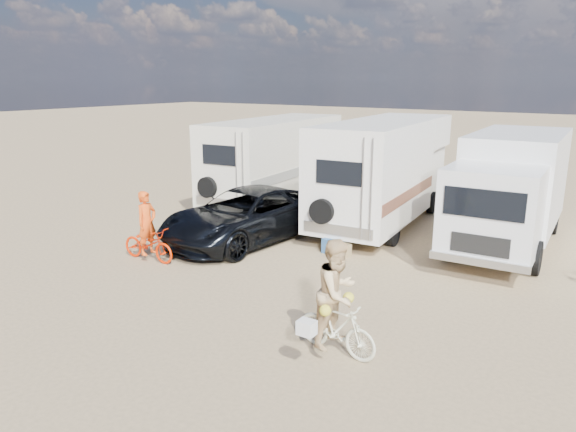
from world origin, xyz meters
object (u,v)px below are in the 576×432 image
Objects in this scene: rv_main at (384,173)px; rider_man at (147,230)px; bike_man at (148,244)px; box_truck at (509,192)px; rider_woman at (337,303)px; rv_left at (274,162)px; bike_woman at (337,328)px; crate at (341,250)px; dark_suv at (246,215)px; cooler at (333,246)px.

rv_main is 7.72m from rider_man.
rv_main reaches higher than bike_man.
rider_woman is (-0.93, -8.10, -0.62)m from box_truck.
bike_man is (1.23, -7.35, -1.14)m from rv_left.
rider_man is (-6.48, 1.54, 0.36)m from bike_woman.
box_truck is 16.29× the size of crate.
bike_man is (-7.41, -6.57, -1.13)m from box_truck.
dark_suv is 12.87× the size of crate.
rv_left is 16.27× the size of crate.
dark_suv is (-6.40, -3.73, -0.81)m from box_truck.
rider_man is at bearing 82.01° from rider_woman.
bike_woman is (7.71, -8.89, -1.10)m from rv_left.
rider_woman reaches higher than dark_suv.
crate is at bearing -137.64° from box_truck.
bike_man is at bearing 82.01° from bike_woman.
bike_woman is 0.94× the size of rider_man.
rv_left reaches higher than dark_suv.
box_truck is 4.15× the size of rider_man.
rv_left is 11.82m from bike_woman.
rider_woman reaches higher than bike_man.
cooler is 0.32m from crate.
box_truck is (8.64, -0.78, -0.01)m from rv_left.
dark_suv is 7.01m from rider_woman.
bike_woman is 0.47m from rider_woman.
rv_main is 1.05× the size of box_truck.
rv_left reaches higher than cooler.
rider_man is (-7.41, -6.57, -0.73)m from box_truck.
crate is (5.24, -4.25, -1.41)m from rv_left.
box_truck reaches higher than bike_woman.
box_truck is 8.23m from bike_woman.
box_truck is at bearing 50.42° from cooler.
rv_left is at bearing 168.41° from rv_main.
cooler is at bearing 35.62° from bike_woman.
rv_left is at bearing 46.31° from rider_woman.
rv_main is 8.91m from rider_woman.
bike_woman is at bearing -51.55° from cooler.
crate is (3.00, 0.27, -0.59)m from dark_suv.
rider_woman is 3.71× the size of cooler.
crate is (4.01, 3.10, -0.66)m from rider_man.
rider_woman reaches higher than cooler.
bike_man is at bearing 87.04° from rider_man.
rv_main is 4.80m from dark_suv.
rider_man reaches higher than crate.
dark_suv is at bearing -127.30° from rv_main.
bike_woman is at bearing -106.32° from rider_man.
rider_woman is at bearing -51.55° from cooler.
rv_main is at bearing -30.13° from bike_man.
rv_main reaches higher than bike_woman.
dark_suv is at bearing -68.87° from rv_left.
dark_suv is at bearing -163.86° from cooler.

